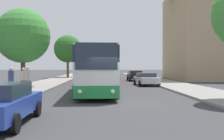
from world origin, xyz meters
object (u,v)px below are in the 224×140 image
at_px(bus_middle, 96,68).
at_px(parked_car_right_far, 135,75).
at_px(bus_front, 95,70).
at_px(tree_left_far, 68,49).
at_px(bus_rear, 99,68).
at_px(parked_car_right_near, 146,79).
at_px(pedestrian_walking_back, 11,81).
at_px(tree_left_near, 23,36).
at_px(pedestrian_waiting_far, 27,80).
at_px(pedestrian_waiting_near, 24,80).

relative_size(bus_middle, parked_car_right_far, 2.57).
relative_size(bus_front, parked_car_right_far, 2.32).
bearing_deg(bus_front, parked_car_right_far, 71.60).
height_order(bus_middle, tree_left_far, tree_left_far).
bearing_deg(bus_rear, parked_car_right_near, -74.60).
bearing_deg(pedestrian_walking_back, bus_middle, -2.67).
bearing_deg(tree_left_near, parked_car_right_near, 13.16).
bearing_deg(pedestrian_walking_back, bus_rear, 5.44).
bearing_deg(tree_left_near, pedestrian_walking_back, -78.95).
xyz_separation_m(bus_front, pedestrian_waiting_far, (-4.70, -0.85, -0.67)).
xyz_separation_m(bus_middle, bus_rear, (0.18, 14.50, -0.05)).
relative_size(bus_rear, parked_car_right_near, 2.32).
bearing_deg(parked_car_right_far, bus_rear, -64.77).
bearing_deg(parked_car_right_far, pedestrian_walking_back, 61.06).
height_order(pedestrian_waiting_far, pedestrian_walking_back, pedestrian_waiting_far).
relative_size(pedestrian_waiting_far, tree_left_far, 0.25).
bearing_deg(tree_left_near, parked_car_right_far, 44.80).
bearing_deg(pedestrian_walking_back, tree_left_near, 26.57).
distance_m(pedestrian_waiting_far, tree_left_near, 7.70).
bearing_deg(pedestrian_waiting_near, parked_car_right_far, -104.33).
distance_m(parked_car_right_far, pedestrian_waiting_far, 20.83).
distance_m(pedestrian_waiting_near, tree_left_near, 6.94).
bearing_deg(tree_left_far, pedestrian_waiting_far, -88.20).
bearing_deg(parked_car_right_far, tree_left_near, 44.48).
bearing_deg(tree_left_near, tree_left_far, 86.55).
distance_m(bus_middle, parked_car_right_near, 7.84).
bearing_deg(parked_car_right_far, tree_left_far, -42.76).
relative_size(parked_car_right_far, tree_left_far, 0.62).
distance_m(pedestrian_waiting_near, pedestrian_waiting_far, 0.96).
relative_size(bus_front, bus_rear, 0.98).
xyz_separation_m(pedestrian_walking_back, tree_left_far, (-0.14, 29.29, 4.05)).
bearing_deg(bus_rear, bus_front, -89.04).
height_order(pedestrian_walking_back, tree_left_near, tree_left_near).
height_order(bus_rear, tree_left_far, tree_left_far).
distance_m(bus_rear, parked_car_right_near, 20.77).
distance_m(bus_middle, pedestrian_waiting_near, 14.83).
relative_size(bus_front, tree_left_near, 1.47).
distance_m(parked_car_right_far, pedestrian_walking_back, 22.16).
height_order(bus_front, pedestrian_waiting_near, bus_front).
height_order(bus_front, bus_middle, bus_middle).
distance_m(bus_front, pedestrian_waiting_near, 5.26).
relative_size(pedestrian_waiting_near, pedestrian_waiting_far, 0.95).
bearing_deg(bus_rear, tree_left_near, -105.80).
relative_size(bus_middle, pedestrian_walking_back, 6.46).
distance_m(bus_rear, pedestrian_walking_back, 30.85).
relative_size(tree_left_near, tree_left_far, 0.98).
xyz_separation_m(pedestrian_waiting_near, pedestrian_waiting_far, (0.51, -0.81, 0.05)).
xyz_separation_m(bus_front, tree_left_near, (-6.90, 5.51, 3.09)).
bearing_deg(bus_middle, bus_rear, 91.44).
distance_m(bus_front, pedestrian_walking_back, 5.83).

